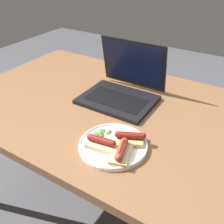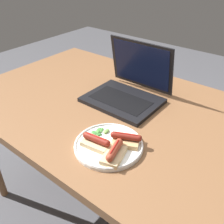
% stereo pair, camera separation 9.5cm
% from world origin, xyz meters
% --- Properties ---
extents(ground_plane, '(6.00, 6.00, 0.00)m').
position_xyz_m(ground_plane, '(0.00, 0.00, 0.00)').
color(ground_plane, '#4C4C51').
extents(desk, '(1.38, 0.88, 0.73)m').
position_xyz_m(desk, '(0.00, 0.00, 0.67)').
color(desk, brown).
rests_on(desk, ground_plane).
extents(laptop, '(0.33, 0.29, 0.25)m').
position_xyz_m(laptop, '(0.02, 0.09, 0.77)').
color(laptop, black).
rests_on(laptop, desk).
extents(plate, '(0.24, 0.24, 0.02)m').
position_xyz_m(plate, '(0.16, -0.23, 0.74)').
color(plate, white).
rests_on(plate, desk).
extents(sausage_toast_left, '(0.09, 0.12, 0.04)m').
position_xyz_m(sausage_toast_left, '(0.22, -0.26, 0.76)').
color(sausage_toast_left, '#D6B784').
rests_on(sausage_toast_left, plate).
extents(sausage_toast_middle, '(0.11, 0.10, 0.04)m').
position_xyz_m(sausage_toast_middle, '(0.21, -0.19, 0.76)').
color(sausage_toast_middle, tan).
rests_on(sausage_toast_middle, plate).
extents(sausage_toast_right, '(0.11, 0.07, 0.04)m').
position_xyz_m(sausage_toast_right, '(0.14, -0.26, 0.76)').
color(sausage_toast_right, '#D6B784').
rests_on(sausage_toast_right, plate).
extents(salad_pile, '(0.05, 0.06, 0.01)m').
position_xyz_m(salad_pile, '(0.10, -0.19, 0.74)').
color(salad_pile, '#387A33').
rests_on(salad_pile, plate).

